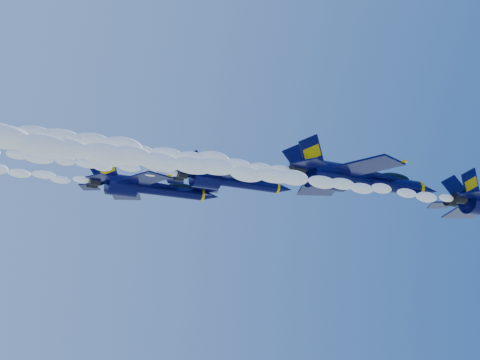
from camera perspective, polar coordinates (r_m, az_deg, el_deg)
name	(u,v)px	position (r m, az deg, el deg)	size (l,w,h in m)	color
smoke_trail_jet_lead	(254,173)	(56.70, 1.18, 0.59)	(44.25, 1.99, 1.79)	white
jet_second	(357,179)	(72.88, 9.96, 0.09)	(19.83, 16.27, 7.37)	#040533
smoke_trail_jet_second	(71,140)	(60.61, -14.19, 3.30)	(44.25, 2.37, 2.13)	white
jet_third	(229,181)	(79.26, -0.97, -0.07)	(15.34, 12.58, 5.70)	#040533
jet_fourth	(148,188)	(81.12, -7.86, -0.67)	(16.57, 13.59, 6.16)	#040533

